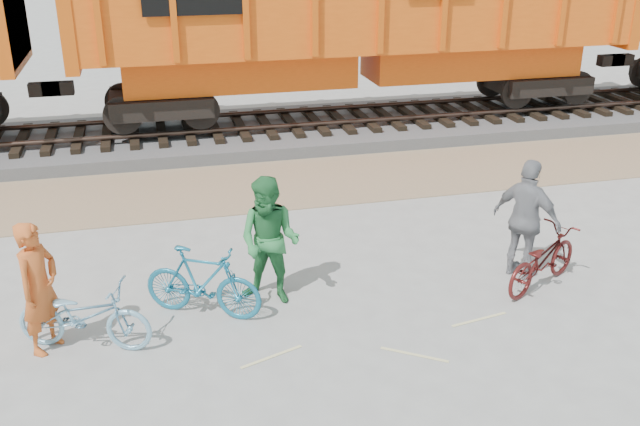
# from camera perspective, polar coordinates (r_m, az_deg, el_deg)

# --- Properties ---
(ground) EXTENTS (120.00, 120.00, 0.00)m
(ground) POSITION_cam_1_polar(r_m,az_deg,el_deg) (10.20, 0.87, -8.25)
(ground) COLOR #9E9E99
(ground) RESTS_ON ground
(gravel_strip) EXTENTS (120.00, 3.00, 0.02)m
(gravel_strip) POSITION_cam_1_polar(r_m,az_deg,el_deg) (15.08, -4.50, 2.24)
(gravel_strip) COLOR #9F8262
(gravel_strip) RESTS_ON ground
(ballast_bed) EXTENTS (120.00, 4.00, 0.30)m
(ballast_bed) POSITION_cam_1_polar(r_m,az_deg,el_deg) (18.33, -6.40, 6.33)
(ballast_bed) COLOR slate
(ballast_bed) RESTS_ON ground
(track) EXTENTS (120.00, 2.60, 0.24)m
(track) POSITION_cam_1_polar(r_m,az_deg,el_deg) (18.24, -6.44, 7.30)
(track) COLOR black
(track) RESTS_ON ballast_bed
(hopper_car_center) EXTENTS (14.00, 3.13, 4.65)m
(hopper_car_center) POSITION_cam_1_polar(r_m,az_deg,el_deg) (18.41, 3.26, 15.59)
(hopper_car_center) COLOR black
(hopper_car_center) RESTS_ON track
(bicycle_blue) EXTENTS (1.89, 1.20, 0.94)m
(bicycle_blue) POSITION_cam_1_polar(r_m,az_deg,el_deg) (9.78, -18.36, -7.80)
(bicycle_blue) COLOR #7EB5D1
(bicycle_blue) RESTS_ON ground
(bicycle_teal) EXTENTS (1.75, 1.26, 1.04)m
(bicycle_teal) POSITION_cam_1_polar(r_m,az_deg,el_deg) (10.11, -9.38, -5.48)
(bicycle_teal) COLOR #196A8A
(bicycle_teal) RESTS_ON ground
(bicycle_maroon) EXTENTS (1.81, 1.37, 0.91)m
(bicycle_maroon) POSITION_cam_1_polar(r_m,az_deg,el_deg) (11.28, 17.35, -3.56)
(bicycle_maroon) COLOR #4C1413
(bicycle_maroon) RESTS_ON ground
(person_solo) EXTENTS (0.71, 0.78, 1.78)m
(person_solo) POSITION_cam_1_polar(r_m,az_deg,el_deg) (9.74, -21.56, -5.58)
(person_solo) COLOR #C35521
(person_solo) RESTS_ON ground
(person_man) EXTENTS (1.16, 1.10, 1.90)m
(person_man) POSITION_cam_1_polar(r_m,az_deg,el_deg) (10.20, -4.05, -2.25)
(person_man) COLOR #29753B
(person_man) RESTS_ON ground
(person_woman) EXTENTS (0.99, 1.19, 1.91)m
(person_woman) POSITION_cam_1_polar(r_m,az_deg,el_deg) (11.34, 16.19, -0.51)
(person_woman) COLOR gray
(person_woman) RESTS_ON ground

